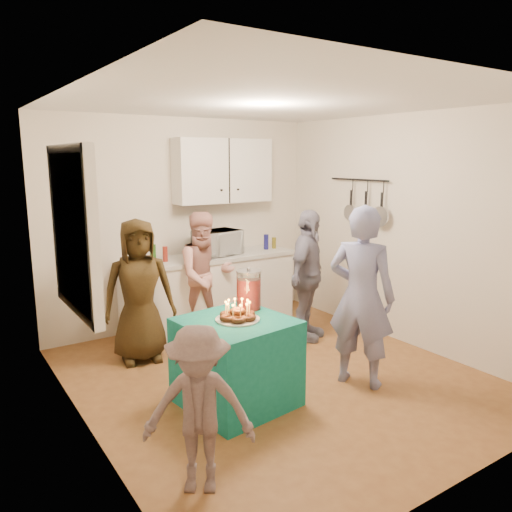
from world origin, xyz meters
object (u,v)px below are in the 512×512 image
woman_back_left (139,291)px  woman_back_right (307,275)px  man_birthday (361,297)px  party_table (236,362)px  woman_back_center (205,276)px  microwave (218,243)px  punch_jar (249,291)px  counter (210,293)px  child_near_left (199,410)px

woman_back_left → woman_back_right: size_ratio=0.98×
man_birthday → party_table: bearing=47.0°
man_birthday → woman_back_center: 2.01m
microwave → man_birthday: size_ratio=0.33×
party_table → woman_back_right: (1.53, 0.90, 0.39)m
microwave → woman_back_center: woman_back_center is taller
microwave → woman_back_center: 0.58m
punch_jar → woman_back_left: woman_back_left is taller
counter → woman_back_left: (-1.14, -0.56, 0.32)m
man_birthday → woman_back_center: bearing=-10.8°
punch_jar → woman_back_right: (1.26, 0.69, -0.16)m
punch_jar → child_near_left: bearing=-135.0°
microwave → woman_back_right: 1.24m
counter → woman_back_left: 1.31m
counter → child_near_left: 3.23m
party_table → punch_jar: size_ratio=2.50×
woman_back_left → child_near_left: bearing=-90.6°
counter → woman_back_right: bearing=-55.2°
man_birthday → punch_jar: bearing=31.9°
punch_jar → woman_back_center: bearing=78.0°
woman_back_left → woman_back_right: bearing=-3.4°
woman_back_left → child_near_left: 2.29m
party_table → woman_back_center: woman_back_center is taller
woman_back_left → woman_back_center: (0.90, 0.22, -0.00)m
man_birthday → child_near_left: bearing=77.1°
counter → woman_back_center: woman_back_center is taller
microwave → woman_back_left: 1.41m
party_table → woman_back_center: (0.56, 1.61, 0.37)m
counter → woman_back_right: size_ratio=1.43×
microwave → woman_back_right: woman_back_right is taller
counter → woman_back_right: (0.72, -1.04, 0.34)m
man_birthday → child_near_left: man_birthday is taller
punch_jar → woman_back_left: size_ratio=0.23×
child_near_left → woman_back_right: bearing=71.8°
child_near_left → counter: bearing=95.0°
woman_back_left → man_birthday: bearing=-37.1°
punch_jar → woman_back_left: 1.33m
microwave → party_table: microwave is taller
counter → punch_jar: 1.88m
woman_back_center → woman_back_left: bearing=-162.4°
woman_back_right → child_near_left: woman_back_right is taller
woman_back_right → woman_back_center: bearing=111.1°
woman_back_center → child_near_left: (-1.36, -2.46, -0.20)m
party_table → child_near_left: 1.18m
woman_back_right → child_near_left: 2.92m
man_birthday → child_near_left: (-1.97, -0.55, -0.30)m
woman_back_left → woman_back_right: woman_back_right is taller
counter → woman_back_center: 0.53m
counter → woman_back_center: (-0.24, -0.34, 0.32)m
microwave → party_table: (-0.92, -1.95, -0.68)m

